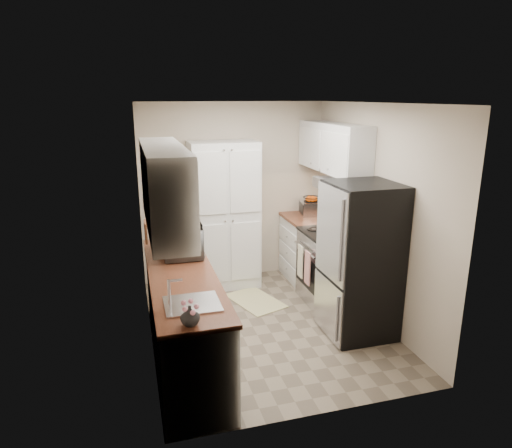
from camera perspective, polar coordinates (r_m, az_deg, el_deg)
name	(u,v)px	position (r m, az deg, el deg)	size (l,w,h in m)	color
ground	(266,325)	(5.44, 1.27, -12.48)	(3.20, 3.20, 0.00)	#7A6B56
room_shell	(266,188)	(4.87, 1.21, 4.55)	(2.64, 3.24, 2.52)	beige
pantry_cabinet	(224,215)	(6.22, -3.98, 1.07)	(0.90, 0.55, 2.00)	silver
base_cabinet_left	(184,318)	(4.69, -9.01, -11.53)	(0.60, 2.30, 0.88)	silver
countertop_left	(182,275)	(4.49, -9.26, -6.31)	(0.63, 2.33, 0.04)	brown
base_cabinet_right	(308,250)	(6.60, 6.51, -3.20)	(0.60, 0.80, 0.88)	silver
countertop_right	(309,219)	(6.47, 6.64, 0.66)	(0.63, 0.83, 0.04)	brown
electric_range	(331,267)	(5.90, 9.31, -5.27)	(0.71, 0.78, 1.13)	#B7B7BC
refrigerator	(360,260)	(5.09, 12.91, -4.45)	(0.70, 0.72, 1.70)	#B7B7BC
microwave	(182,239)	(4.96, -9.20, -1.85)	(0.61, 0.42, 0.34)	#AEAEB3
wine_bottle	(160,234)	(5.27, -11.91, -1.26)	(0.07, 0.07, 0.28)	black
flower_vase	(190,316)	(3.49, -8.25, -11.27)	(0.15, 0.15, 0.15)	white
cutting_board	(169,227)	(5.50, -10.88, -0.33)	(0.02, 0.25, 0.31)	#30893C
toaster_oven	(310,208)	(6.60, 6.79, 2.03)	(0.27, 0.34, 0.20)	#B1B1B6
fruit_basket	(312,198)	(6.55, 6.98, 3.26)	(0.24, 0.24, 0.10)	#F55509
kitchen_mat	(255,301)	(6.00, -0.06, -9.56)	(0.49, 0.78, 0.01)	beige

